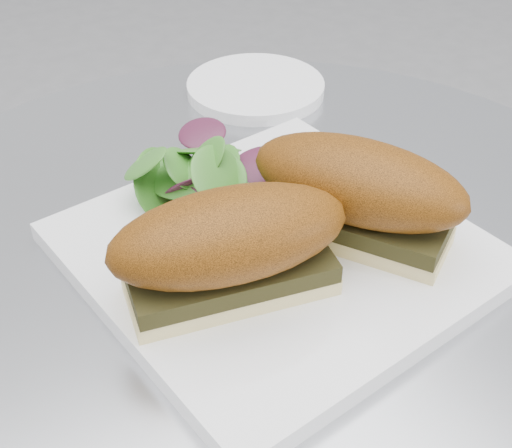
{
  "coord_description": "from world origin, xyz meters",
  "views": [
    {
      "loc": [
        -0.23,
        -0.37,
        1.09
      ],
      "look_at": [
        -0.01,
        -0.01,
        0.77
      ],
      "focal_mm": 50.0,
      "sensor_mm": 36.0,
      "label": 1
    }
  ],
  "objects_px": {
    "sandwich_left": "(230,245)",
    "saucer": "(256,88)",
    "plate": "(276,251)",
    "sandwich_right": "(357,191)"
  },
  "relations": [
    {
      "from": "sandwich_left",
      "to": "saucer",
      "type": "xyz_separation_m",
      "value": [
        0.18,
        0.28,
        -0.05
      ]
    },
    {
      "from": "plate",
      "to": "sandwich_right",
      "type": "height_order",
      "value": "sandwich_right"
    },
    {
      "from": "sandwich_left",
      "to": "plate",
      "type": "bearing_deg",
      "value": 38.49
    },
    {
      "from": "sandwich_left",
      "to": "saucer",
      "type": "relative_size",
      "value": 1.19
    },
    {
      "from": "plate",
      "to": "saucer",
      "type": "height_order",
      "value": "plate"
    },
    {
      "from": "plate",
      "to": "sandwich_left",
      "type": "height_order",
      "value": "sandwich_left"
    },
    {
      "from": "plate",
      "to": "sandwich_left",
      "type": "bearing_deg",
      "value": -152.31
    },
    {
      "from": "plate",
      "to": "saucer",
      "type": "distance_m",
      "value": 0.28
    },
    {
      "from": "plate",
      "to": "sandwich_right",
      "type": "distance_m",
      "value": 0.08
    },
    {
      "from": "plate",
      "to": "saucer",
      "type": "bearing_deg",
      "value": 62.94
    }
  ]
}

